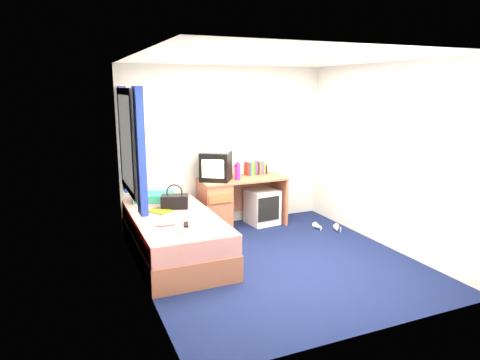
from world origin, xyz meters
name	(u,v)px	position (x,y,z in m)	size (l,w,h in m)	color
ground	(276,261)	(0.00, 0.00, 0.00)	(3.40, 3.40, 0.00)	#0C1438
room_shell	(279,144)	(0.00, 0.00, 1.45)	(3.40, 3.40, 3.40)	white
bed	(175,236)	(-1.10, 0.63, 0.27)	(1.01, 2.00, 0.54)	#B16749
pillow	(154,197)	(-1.18, 1.40, 0.60)	(0.53, 0.33, 0.11)	#1972A4
desk	(225,202)	(-0.12, 1.44, 0.41)	(1.30, 0.55, 0.75)	#B16749
storage_cube	(262,207)	(0.49, 1.42, 0.27)	(0.43, 0.43, 0.54)	white
crt_tv	(216,166)	(-0.25, 1.44, 0.96)	(0.56, 0.55, 0.41)	black
vcr	(216,150)	(-0.25, 1.44, 1.20)	(0.39, 0.28, 0.07)	#B1B1B3
book_row	(255,168)	(0.45, 1.60, 0.85)	(0.31, 0.13, 0.20)	maroon
picture_frame	(265,169)	(0.63, 1.63, 0.82)	(0.02, 0.12, 0.14)	black
pink_water_bottle	(238,172)	(0.05, 1.35, 0.87)	(0.08, 0.08, 0.24)	#E22094
aerosol_can	(235,173)	(0.05, 1.45, 0.84)	(0.05, 0.05, 0.18)	white
handbag	(175,201)	(-1.01, 0.95, 0.63)	(0.39, 0.30, 0.32)	black
towel	(197,216)	(-0.89, 0.34, 0.58)	(0.27, 0.22, 0.09)	white
magazine	(160,211)	(-1.23, 0.87, 0.55)	(0.21, 0.28, 0.01)	#C1CA16
water_bottle	(167,223)	(-1.28, 0.28, 0.58)	(0.07, 0.07, 0.20)	white
colour_swatch_fan	(187,232)	(-1.13, -0.03, 0.55)	(0.22, 0.06, 0.01)	gold
remote_control	(186,225)	(-1.07, 0.20, 0.55)	(0.05, 0.16, 0.02)	black
window_assembly	(130,144)	(-1.55, 0.90, 1.42)	(0.11, 1.42, 1.40)	silver
white_heels	(328,228)	(1.25, 0.73, 0.04)	(0.34, 0.40, 0.09)	white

